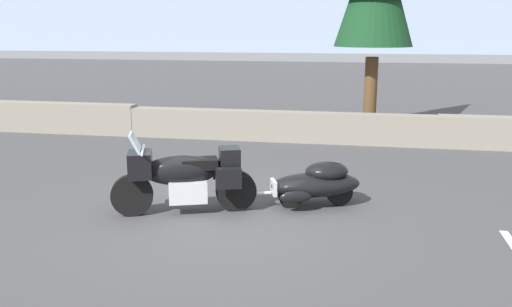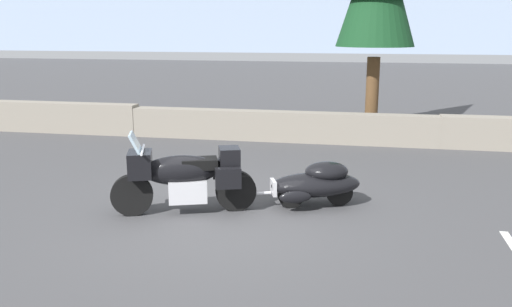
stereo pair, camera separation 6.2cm
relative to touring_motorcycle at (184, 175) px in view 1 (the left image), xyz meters
name	(u,v)px [view 1 (the left image)]	position (x,y,z in m)	size (l,w,h in m)	color
ground_plane	(221,219)	(0.65, -0.20, -0.62)	(80.00, 80.00, 0.00)	#424244
stone_guard_wall	(288,126)	(0.89, 5.90, -0.22)	(24.00, 0.54, 0.85)	gray
touring_motorcycle	(184,175)	(0.00, 0.00, 0.00)	(2.22, 1.20, 1.33)	black
car_shaped_trailer	(316,182)	(2.05, 0.72, -0.21)	(2.20, 1.16, 0.76)	black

